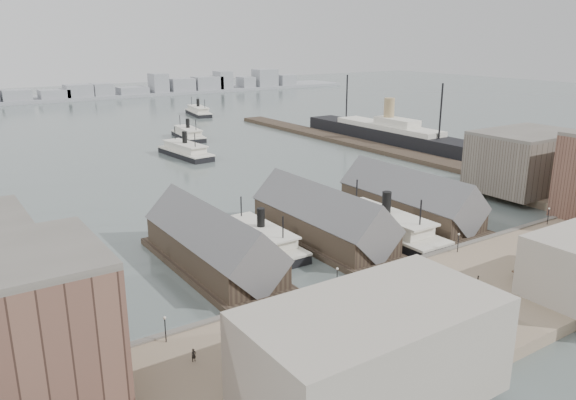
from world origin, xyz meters
TOP-DOWN VIEW (x-y plane):
  - ground at (0.00, 0.00)m, footprint 900.00×900.00m
  - quay at (0.00, -20.00)m, footprint 180.00×30.00m
  - seawall at (0.00, -5.20)m, footprint 180.00×1.20m
  - east_wharf at (78.00, 90.00)m, footprint 10.00×180.00m
  - ferry_shed_west at (-26.00, 16.88)m, footprint 14.00×42.00m
  - ferry_shed_center at (0.00, 16.88)m, footprint 14.00×42.00m
  - ferry_shed_east at (26.00, 16.88)m, footprint 14.00×42.00m
  - warehouse_east_back at (68.00, 15.00)m, footprint 28.00×20.00m
  - street_bldg_west at (-30.00, -32.00)m, footprint 30.00×16.00m
  - lamp_post_far_w at (-45.00, -7.00)m, footprint 0.44×0.44m
  - lamp_post_near_w at (-15.00, -7.00)m, footprint 0.44×0.44m
  - lamp_post_near_e at (15.00, -7.00)m, footprint 0.44×0.44m
  - lamp_post_far_e at (45.00, -7.00)m, footprint 0.44×0.44m
  - far_shore at (-2.07, 334.14)m, footprint 500.00×40.00m
  - ferry_docked_west at (-13.00, 20.60)m, footprint 7.71×25.70m
  - ferry_docked_east at (13.00, 11.15)m, footprint 9.20×30.65m
  - ferry_open_near at (11.32, 114.12)m, footprint 10.91×28.29m
  - ferry_open_mid at (27.58, 147.91)m, footprint 10.31×26.27m
  - ferry_open_far at (62.55, 212.54)m, footprint 11.87×27.44m
  - ocean_steamer at (92.00, 93.44)m, footprint 12.51×91.40m
  - horse_cart_left at (-36.04, -18.74)m, footprint 4.29×4.23m
  - horse_cart_center at (-15.64, -21.25)m, footprint 4.95×2.32m
  - horse_cart_right at (16.35, -20.58)m, footprint 4.73×2.56m
  - pedestrian_0 at (-43.81, -13.52)m, footprint 0.67×0.50m
  - pedestrian_1 at (-33.32, -18.59)m, footprint 1.02×0.93m
  - pedestrian_2 at (-27.20, -8.00)m, footprint 1.01×1.18m
  - pedestrian_3 at (-14.98, -22.00)m, footprint 0.43×1.02m
  - pedestrian_4 at (1.79, -17.70)m, footprint 0.84×0.97m
  - pedestrian_5 at (5.72, -19.02)m, footprint 0.81×0.78m
  - pedestrian_6 at (29.45, -13.32)m, footprint 0.87×0.75m
  - pedestrian_8 at (38.19, -15.90)m, footprint 1.06×0.51m
  - pedestrian_10 at (-15.41, -21.74)m, footprint 0.75×1.21m

SIDE VIEW (x-z plane):
  - ground at x=0.00m, z-range 0.00..0.00m
  - east_wharf at x=78.00m, z-range 0.00..1.60m
  - quay at x=0.00m, z-range 0.00..2.00m
  - seawall at x=0.00m, z-range 0.00..2.30m
  - ferry_open_mid at x=27.58m, z-range -2.43..6.72m
  - ferry_docked_west at x=-13.00m, z-range -2.44..6.74m
  - ferry_open_far at x=62.55m, z-range -2.52..6.96m
  - ferry_open_near at x=11.32m, z-range -2.62..7.24m
  - ferry_docked_east at x=13.00m, z-range -2.91..8.04m
  - horse_cart_right at x=16.35m, z-range 2.04..3.46m
  - pedestrian_6 at x=29.45m, z-range 2.00..3.56m
  - pedestrian_2 at x=-27.20m, z-range 2.00..3.58m
  - horse_cart_center at x=-15.64m, z-range 2.02..3.57m
  - horse_cart_left at x=-36.04m, z-range 2.01..3.61m
  - pedestrian_4 at x=1.79m, z-range 2.00..3.67m
  - pedestrian_1 at x=-33.32m, z-range 2.00..3.71m
  - pedestrian_3 at x=-14.98m, z-range 2.00..3.74m
  - pedestrian_8 at x=38.19m, z-range 2.00..3.76m
  - pedestrian_5 at x=5.72m, z-range 2.00..3.79m
  - pedestrian_0 at x=-43.81m, z-range 2.00..3.80m
  - pedestrian_10 at x=-15.41m, z-range 2.00..3.81m
  - far_shore at x=-2.07m, z-range -3.96..11.77m
  - ocean_steamer at x=92.00m, z-range -5.21..13.07m
  - ferry_shed_west at x=-26.00m, z-range -1.66..10.94m
  - ferry_shed_center at x=0.00m, z-range -1.66..10.94m
  - ferry_shed_east at x=26.00m, z-range -1.66..10.94m
  - lamp_post_far_w at x=-45.00m, z-range 2.75..6.67m
  - lamp_post_near_w at x=-15.00m, z-range 2.75..6.67m
  - lamp_post_near_e at x=15.00m, z-range 2.75..6.67m
  - lamp_post_far_e at x=45.00m, z-range 2.75..6.67m
  - street_bldg_west at x=-30.00m, z-range 2.00..14.00m
  - warehouse_east_back at x=68.00m, z-range 2.00..17.00m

